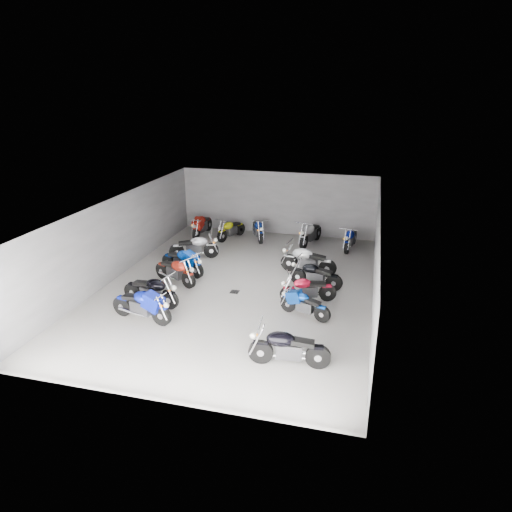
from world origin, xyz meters
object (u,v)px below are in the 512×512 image
object	(u,v)px
motorcycle_right_d	(308,289)
motorcycle_back_e	(310,233)
motorcycle_left_e	(183,262)
motorcycle_left_c	(151,291)
motorcycle_back_f	(351,238)
motorcycle_right_a	(288,348)
motorcycle_back_c	(258,229)
motorcycle_right_f	(308,261)
motorcycle_left_f	(195,247)
motorcycle_back_a	(202,225)
drain_grate	(235,292)
motorcycle_left_d	(175,271)
motorcycle_right_c	(304,304)
motorcycle_back_b	(231,229)
motorcycle_left_b	(142,305)
motorcycle_right_e	(315,275)

from	to	relation	value
motorcycle_right_d	motorcycle_back_e	distance (m)	6.29
motorcycle_left_e	motorcycle_right_d	xyz separation A→B (m)	(5.30, -1.29, -0.05)
motorcycle_left_c	motorcycle_back_f	bearing A→B (deg)	150.59
motorcycle_right_a	motorcycle_back_c	world-z (taller)	motorcycle_right_a
motorcycle_back_c	motorcycle_right_f	bearing A→B (deg)	104.13
motorcycle_left_f	motorcycle_back_f	xyz separation A→B (m)	(6.64, 2.99, -0.01)
motorcycle_back_e	motorcycle_back_f	world-z (taller)	motorcycle_back_e
motorcycle_left_f	motorcycle_back_a	xyz separation A→B (m)	(-0.87, 3.22, 0.01)
drain_grate	motorcycle_left_d	bearing A→B (deg)	175.10
motorcycle_right_c	motorcycle_back_b	bearing A→B (deg)	54.08
motorcycle_right_a	motorcycle_back_e	xyz separation A→B (m)	(-0.85, 10.30, 0.02)
drain_grate	motorcycle_right_c	world-z (taller)	motorcycle_right_c
motorcycle_left_c	motorcycle_right_c	size ratio (longest dim) A/B	1.25
motorcycle_left_b	motorcycle_right_e	bearing A→B (deg)	139.29
motorcycle_left_c	motorcycle_right_a	world-z (taller)	motorcycle_right_a
motorcycle_back_e	motorcycle_back_a	bearing A→B (deg)	14.35
motorcycle_right_e	motorcycle_back_e	distance (m)	4.99
drain_grate	motorcycle_back_b	xyz separation A→B (m)	(-2.02, 6.01, 0.49)
motorcycle_back_e	motorcycle_right_c	bearing A→B (deg)	111.70
motorcycle_left_b	motorcycle_back_c	world-z (taller)	motorcycle_left_b
motorcycle_left_f	motorcycle_right_c	size ratio (longest dim) A/B	1.20
motorcycle_right_d	motorcycle_back_c	bearing A→B (deg)	8.06
drain_grate	motorcycle_right_d	size ratio (longest dim) A/B	0.16
motorcycle_right_d	motorcycle_right_f	world-z (taller)	motorcycle_right_f
motorcycle_left_f	motorcycle_back_a	distance (m)	3.34
motorcycle_left_d	motorcycle_back_e	distance (m)	7.37
motorcycle_left_d	motorcycle_back_e	world-z (taller)	motorcycle_back_e
motorcycle_left_e	motorcycle_back_c	bearing A→B (deg)	-178.39
motorcycle_left_f	motorcycle_left_b	bearing A→B (deg)	-14.90
motorcycle_left_b	motorcycle_right_c	bearing A→B (deg)	118.33
motorcycle_right_e	motorcycle_back_a	world-z (taller)	motorcycle_back_a
motorcycle_left_d	motorcycle_left_e	bearing A→B (deg)	-149.56
drain_grate	motorcycle_right_d	world-z (taller)	motorcycle_right_d
motorcycle_right_e	motorcycle_back_c	distance (m)	6.18
motorcycle_back_c	motorcycle_back_e	world-z (taller)	motorcycle_back_e
motorcycle_left_f	motorcycle_left_c	bearing A→B (deg)	-16.56
motorcycle_right_f	motorcycle_back_e	xyz separation A→B (m)	(-0.40, 3.63, 0.00)
motorcycle_right_f	motorcycle_right_e	bearing A→B (deg)	-151.34
motorcycle_left_e	motorcycle_back_a	distance (m)	5.14
drain_grate	motorcycle_left_e	world-z (taller)	motorcycle_left_e
motorcycle_left_b	motorcycle_right_d	bearing A→B (deg)	129.35
motorcycle_right_c	motorcycle_back_f	size ratio (longest dim) A/B	0.83
motorcycle_left_b	motorcycle_left_f	world-z (taller)	motorcycle_left_b
motorcycle_back_b	motorcycle_back_e	distance (m)	3.99
motorcycle_right_f	motorcycle_back_f	distance (m)	3.80
motorcycle_back_a	motorcycle_right_f	bearing A→B (deg)	150.71
motorcycle_right_c	motorcycle_back_f	xyz separation A→B (m)	(1.07, 7.21, 0.07)
motorcycle_back_e	motorcycle_left_b	bearing A→B (deg)	79.83
motorcycle_right_a	motorcycle_back_e	world-z (taller)	motorcycle_back_e
motorcycle_left_d	motorcycle_left_f	bearing A→B (deg)	-149.32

